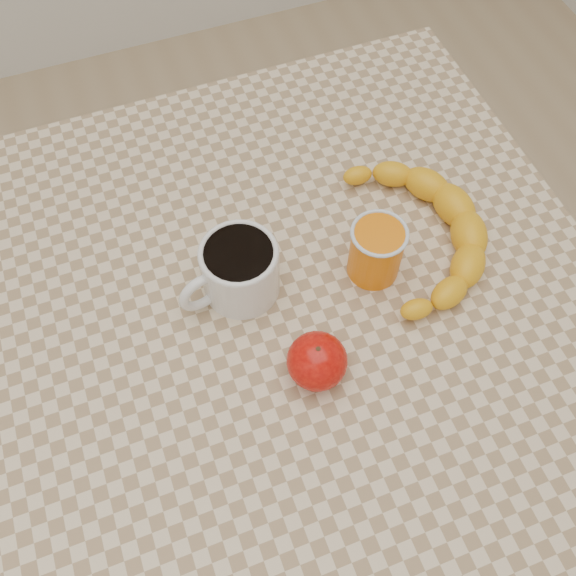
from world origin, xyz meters
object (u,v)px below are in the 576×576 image
object	(u,v)px
table	(288,328)
apple	(317,361)
orange_juice_glass	(376,251)
banana	(420,232)
coffee_mug	(238,269)

from	to	relation	value
table	apple	size ratio (longest dim) A/B	11.00
orange_juice_glass	banana	distance (m)	0.08
orange_juice_glass	apple	world-z (taller)	orange_juice_glass
apple	orange_juice_glass	bearing A→B (deg)	41.53
coffee_mug	apple	distance (m)	0.15
table	coffee_mug	distance (m)	0.14
orange_juice_glass	banana	bearing A→B (deg)	13.17
apple	banana	world-z (taller)	apple
table	apple	bearing A→B (deg)	-93.03
orange_juice_glass	apple	bearing A→B (deg)	-138.47
banana	table	bearing A→B (deg)	-160.23
orange_juice_glass	apple	distance (m)	0.16
coffee_mug	orange_juice_glass	bearing A→B (deg)	-11.18
orange_juice_glass	table	bearing A→B (deg)	179.67
coffee_mug	orange_juice_glass	size ratio (longest dim) A/B	1.72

